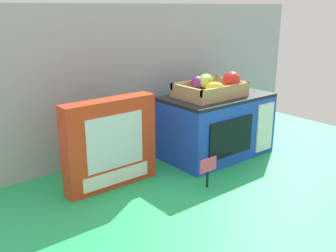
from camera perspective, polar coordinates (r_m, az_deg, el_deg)
name	(u,v)px	position (r m, az deg, el deg)	size (l,w,h in m)	color
ground_plane	(187,161)	(1.47, 2.79, -5.11)	(1.70, 1.70, 0.00)	#219E54
display_back_panel	(151,78)	(1.56, -2.48, 7.02)	(1.61, 0.03, 0.57)	#A0A3A8
toy_microwave	(215,125)	(1.51, 6.99, 0.13)	(0.41, 0.26, 0.24)	blue
food_groups_crate	(212,88)	(1.45, 6.48, 5.51)	(0.24, 0.18, 0.09)	tan
cookie_set_box	(110,144)	(1.24, -8.45, -2.58)	(0.31, 0.06, 0.29)	red
price_sign	(208,168)	(1.24, 5.90, -6.17)	(0.07, 0.01, 0.10)	black
loose_toy_apple	(267,128)	(1.80, 14.37, -0.31)	(0.07, 0.07, 0.07)	red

